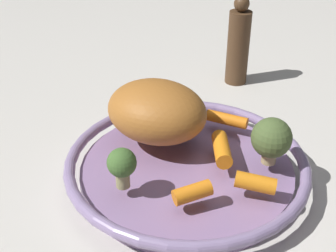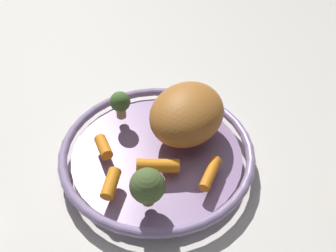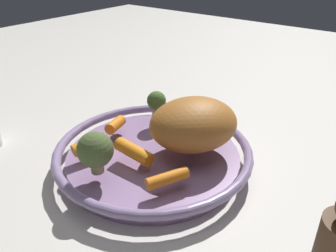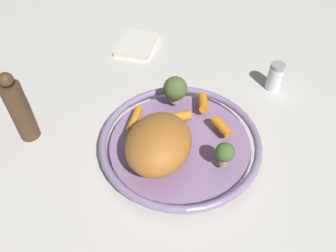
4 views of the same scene
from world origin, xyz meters
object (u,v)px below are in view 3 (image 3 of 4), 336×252
(baby_carrot_right, at_px, (133,151))
(baby_carrot_center, at_px, (117,124))
(baby_carrot_back, at_px, (87,145))
(baby_carrot_near_rim, at_px, (168,178))
(broccoli_floret_edge, at_px, (156,102))
(serving_bowl, at_px, (153,154))
(roast_chicken_piece, at_px, (193,124))
(broccoli_floret_small, at_px, (95,150))

(baby_carrot_right, bearing_deg, baby_carrot_center, -120.31)
(baby_carrot_back, bearing_deg, baby_carrot_near_rim, 94.44)
(baby_carrot_near_rim, bearing_deg, broccoli_floret_edge, -136.34)
(serving_bowl, relative_size, roast_chicken_piece, 2.29)
(roast_chicken_piece, bearing_deg, baby_carrot_right, -32.10)
(broccoli_floret_edge, bearing_deg, baby_carrot_right, 24.64)
(baby_carrot_center, height_order, broccoli_floret_edge, broccoli_floret_edge)
(baby_carrot_back, xyz_separation_m, broccoli_floret_edge, (-0.16, 0.01, 0.02))
(baby_carrot_right, relative_size, broccoli_floret_small, 1.05)
(baby_carrot_near_rim, bearing_deg, baby_carrot_back, -85.56)
(broccoli_floret_edge, bearing_deg, baby_carrot_center, -19.33)
(roast_chicken_piece, height_order, baby_carrot_back, roast_chicken_piece)
(roast_chicken_piece, relative_size, baby_carrot_near_rim, 2.33)
(roast_chicken_piece, relative_size, baby_carrot_right, 2.14)
(baby_carrot_back, xyz_separation_m, broccoli_floret_small, (0.03, 0.06, 0.03))
(serving_bowl, xyz_separation_m, broccoli_floret_edge, (-0.08, -0.06, 0.05))
(baby_carrot_right, distance_m, baby_carrot_near_rim, 0.08)
(baby_carrot_center, xyz_separation_m, broccoli_floret_small, (0.11, 0.07, 0.03))
(baby_carrot_near_rim, xyz_separation_m, broccoli_floret_small, (0.04, -0.10, 0.03))
(baby_carrot_near_rim, distance_m, broccoli_floret_small, 0.11)
(roast_chicken_piece, bearing_deg, broccoli_floret_edge, -111.09)
(serving_bowl, height_order, broccoli_floret_edge, broccoli_floret_edge)
(baby_carrot_center, relative_size, baby_carrot_near_rim, 0.74)
(serving_bowl, xyz_separation_m, roast_chicken_piece, (-0.04, 0.05, 0.06))
(baby_carrot_back, distance_m, baby_carrot_right, 0.08)
(roast_chicken_piece, height_order, broccoli_floret_edge, roast_chicken_piece)
(serving_bowl, height_order, baby_carrot_near_rim, baby_carrot_near_rim)
(baby_carrot_right, distance_m, baby_carrot_center, 0.10)
(baby_carrot_right, height_order, baby_carrot_near_rim, baby_carrot_right)
(serving_bowl, relative_size, baby_carrot_right, 4.88)
(roast_chicken_piece, relative_size, broccoli_floret_small, 2.24)
(roast_chicken_piece, bearing_deg, baby_carrot_center, -76.05)
(broccoli_floret_small, bearing_deg, baby_carrot_back, -117.58)
(baby_carrot_center, relative_size, broccoli_floret_small, 0.71)
(serving_bowl, distance_m, broccoli_floret_small, 0.12)
(baby_carrot_right, distance_m, broccoli_floret_small, 0.07)
(baby_carrot_near_rim, distance_m, broccoli_floret_edge, 0.21)
(baby_carrot_right, bearing_deg, broccoli_floret_edge, -155.36)
(broccoli_floret_edge, bearing_deg, broccoli_floret_small, 12.88)
(serving_bowl, xyz_separation_m, baby_carrot_back, (0.08, -0.07, 0.03))
(roast_chicken_piece, distance_m, baby_carrot_center, 0.15)
(baby_carrot_back, height_order, baby_carrot_center, baby_carrot_back)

